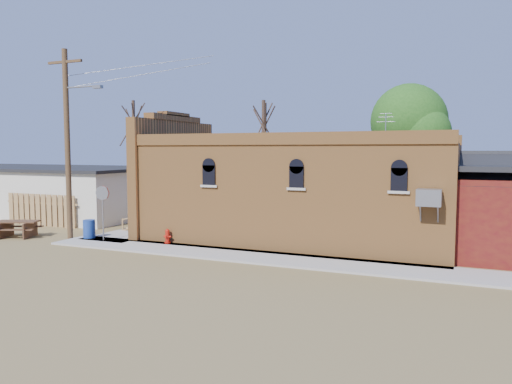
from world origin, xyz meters
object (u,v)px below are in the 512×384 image
at_px(picnic_table, 18,226).
at_px(fire_hydrant, 168,236).
at_px(brick_bar, 293,191).
at_px(utility_pole, 68,140).
at_px(trash_barrel, 89,229).
at_px(stop_sign, 103,198).

bearing_deg(picnic_table, fire_hydrant, -14.56).
bearing_deg(fire_hydrant, brick_bar, 27.67).
xyz_separation_m(utility_pole, trash_barrel, (0.84, 0.30, -4.26)).
height_order(fire_hydrant, trash_barrel, trash_barrel).
bearing_deg(stop_sign, trash_barrel, -176.93).
relative_size(fire_hydrant, trash_barrel, 0.75).
xyz_separation_m(utility_pole, picnic_table, (-2.79, -0.62, -4.24)).
relative_size(utility_pole, trash_barrel, 10.35).
relative_size(brick_bar, trash_barrel, 18.85).
xyz_separation_m(stop_sign, trash_barrel, (-1.06, 0.24, -1.53)).
xyz_separation_m(brick_bar, trash_barrel, (-8.94, -3.99, -1.82)).
bearing_deg(fire_hydrant, stop_sign, 179.07).
bearing_deg(picnic_table, utility_pole, -10.87).
distance_m(brick_bar, fire_hydrant, 6.29).
bearing_deg(fire_hydrant, trash_barrel, 173.52).
height_order(utility_pole, trash_barrel, utility_pole).
bearing_deg(utility_pole, stop_sign, 1.85).
xyz_separation_m(brick_bar, fire_hydrant, (-4.71, -3.70, -1.94)).
distance_m(brick_bar, stop_sign, 8.95).
height_order(brick_bar, fire_hydrant, brick_bar).
bearing_deg(brick_bar, trash_barrel, -155.93).
distance_m(utility_pole, stop_sign, 3.32).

